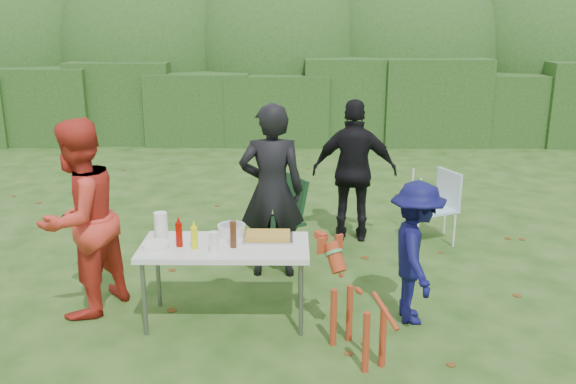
{
  "coord_description": "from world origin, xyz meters",
  "views": [
    {
      "loc": [
        0.36,
        -5.37,
        2.7
      ],
      "look_at": [
        0.3,
        0.51,
        1.0
      ],
      "focal_mm": 38.0,
      "sensor_mm": 36.0,
      "label": 1
    }
  ],
  "objects_px": {
    "folding_table": "(225,250)",
    "person_red_jacket": "(80,219)",
    "paper_towel_roll": "(161,226)",
    "ketchup_bottle": "(179,235)",
    "mustard_bottle": "(194,238)",
    "person_black_puffy": "(354,171)",
    "child": "(416,253)",
    "person_cook": "(272,191)",
    "lawn_chair": "(433,206)",
    "dog": "(358,306)",
    "beer_bottle": "(233,234)",
    "camping_chair": "(278,217)"
  },
  "relations": [
    {
      "from": "person_black_puffy",
      "to": "dog",
      "type": "bearing_deg",
      "value": 91.14
    },
    {
      "from": "person_red_jacket",
      "to": "lawn_chair",
      "type": "height_order",
      "value": "person_red_jacket"
    },
    {
      "from": "camping_chair",
      "to": "beer_bottle",
      "type": "distance_m",
      "value": 1.75
    },
    {
      "from": "lawn_chair",
      "to": "mustard_bottle",
      "type": "bearing_deg",
      "value": 16.71
    },
    {
      "from": "lawn_chair",
      "to": "beer_bottle",
      "type": "bearing_deg",
      "value": 20.23
    },
    {
      "from": "folding_table",
      "to": "child",
      "type": "relative_size",
      "value": 1.14
    },
    {
      "from": "camping_chair",
      "to": "paper_towel_roll",
      "type": "relative_size",
      "value": 3.56
    },
    {
      "from": "folding_table",
      "to": "camping_chair",
      "type": "xyz_separation_m",
      "value": [
        0.43,
        1.61,
        -0.22
      ]
    },
    {
      "from": "person_red_jacket",
      "to": "ketchup_bottle",
      "type": "bearing_deg",
      "value": 101.42
    },
    {
      "from": "person_red_jacket",
      "to": "paper_towel_roll",
      "type": "height_order",
      "value": "person_red_jacket"
    },
    {
      "from": "beer_bottle",
      "to": "child",
      "type": "bearing_deg",
      "value": 3.17
    },
    {
      "from": "person_cook",
      "to": "mustard_bottle",
      "type": "xyz_separation_m",
      "value": [
        -0.64,
        -1.15,
        -0.09
      ]
    },
    {
      "from": "dog",
      "to": "ketchup_bottle",
      "type": "distance_m",
      "value": 1.68
    },
    {
      "from": "person_red_jacket",
      "to": "paper_towel_roll",
      "type": "relative_size",
      "value": 7.07
    },
    {
      "from": "dog",
      "to": "beer_bottle",
      "type": "relative_size",
      "value": 3.88
    },
    {
      "from": "child",
      "to": "folding_table",
      "type": "bearing_deg",
      "value": 91.57
    },
    {
      "from": "lawn_chair",
      "to": "ketchup_bottle",
      "type": "xyz_separation_m",
      "value": [
        -2.73,
        -2.17,
        0.41
      ]
    },
    {
      "from": "mustard_bottle",
      "to": "person_black_puffy",
      "type": "bearing_deg",
      "value": 54.27
    },
    {
      "from": "mustard_bottle",
      "to": "paper_towel_roll",
      "type": "height_order",
      "value": "paper_towel_roll"
    },
    {
      "from": "folding_table",
      "to": "person_black_puffy",
      "type": "bearing_deg",
      "value": 57.64
    },
    {
      "from": "ketchup_bottle",
      "to": "camping_chair",
      "type": "bearing_deg",
      "value": 63.54
    },
    {
      "from": "person_black_puffy",
      "to": "dog",
      "type": "height_order",
      "value": "person_black_puffy"
    },
    {
      "from": "camping_chair",
      "to": "person_cook",
      "type": "bearing_deg",
      "value": 56.88
    },
    {
      "from": "person_cook",
      "to": "beer_bottle",
      "type": "xyz_separation_m",
      "value": [
        -0.3,
        -1.12,
        -0.07
      ]
    },
    {
      "from": "person_cook",
      "to": "person_red_jacket",
      "type": "bearing_deg",
      "value": 25.48
    },
    {
      "from": "person_cook",
      "to": "person_black_puffy",
      "type": "distance_m",
      "value": 1.46
    },
    {
      "from": "folding_table",
      "to": "person_red_jacket",
      "type": "relative_size",
      "value": 0.82
    },
    {
      "from": "dog",
      "to": "paper_towel_roll",
      "type": "height_order",
      "value": "paper_towel_roll"
    },
    {
      "from": "person_cook",
      "to": "child",
      "type": "height_order",
      "value": "person_cook"
    },
    {
      "from": "mustard_bottle",
      "to": "beer_bottle",
      "type": "bearing_deg",
      "value": 5.79
    },
    {
      "from": "ketchup_bottle",
      "to": "dog",
      "type": "bearing_deg",
      "value": -20.0
    },
    {
      "from": "person_red_jacket",
      "to": "ketchup_bottle",
      "type": "height_order",
      "value": "person_red_jacket"
    },
    {
      "from": "lawn_chair",
      "to": "paper_towel_roll",
      "type": "height_order",
      "value": "paper_towel_roll"
    },
    {
      "from": "mustard_bottle",
      "to": "paper_towel_roll",
      "type": "distance_m",
      "value": 0.4
    },
    {
      "from": "folding_table",
      "to": "lawn_chair",
      "type": "relative_size",
      "value": 1.7
    },
    {
      "from": "folding_table",
      "to": "dog",
      "type": "relative_size",
      "value": 1.61
    },
    {
      "from": "dog",
      "to": "lawn_chair",
      "type": "bearing_deg",
      "value": -53.21
    },
    {
      "from": "dog",
      "to": "camping_chair",
      "type": "relative_size",
      "value": 1.0
    },
    {
      "from": "person_red_jacket",
      "to": "lawn_chair",
      "type": "bearing_deg",
      "value": 142.36
    },
    {
      "from": "folding_table",
      "to": "ketchup_bottle",
      "type": "xyz_separation_m",
      "value": [
        -0.4,
        -0.04,
        0.16
      ]
    },
    {
      "from": "paper_towel_roll",
      "to": "ketchup_bottle",
      "type": "bearing_deg",
      "value": -39.89
    },
    {
      "from": "dog",
      "to": "beer_bottle",
      "type": "distance_m",
      "value": 1.26
    },
    {
      "from": "ketchup_bottle",
      "to": "beer_bottle",
      "type": "height_order",
      "value": "beer_bottle"
    },
    {
      "from": "camping_chair",
      "to": "mustard_bottle",
      "type": "xyz_separation_m",
      "value": [
        -0.68,
        -1.7,
        0.38
      ]
    },
    {
      "from": "beer_bottle",
      "to": "mustard_bottle",
      "type": "bearing_deg",
      "value": -174.21
    },
    {
      "from": "folding_table",
      "to": "lawn_chair",
      "type": "height_order",
      "value": "lawn_chair"
    },
    {
      "from": "person_black_puffy",
      "to": "lawn_chair",
      "type": "distance_m",
      "value": 1.08
    },
    {
      "from": "person_cook",
      "to": "ketchup_bottle",
      "type": "height_order",
      "value": "person_cook"
    },
    {
      "from": "person_cook",
      "to": "person_red_jacket",
      "type": "xyz_separation_m",
      "value": [
        -1.73,
        -0.88,
        -0.01
      ]
    },
    {
      "from": "person_red_jacket",
      "to": "beer_bottle",
      "type": "relative_size",
      "value": 7.66
    }
  ]
}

